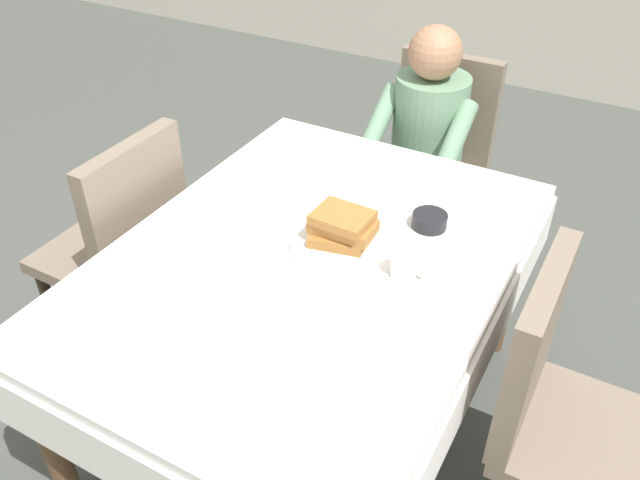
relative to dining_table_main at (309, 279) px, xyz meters
name	(u,v)px	position (x,y,z in m)	size (l,w,h in m)	color
ground_plane	(311,417)	(0.00, 0.00, -0.65)	(14.00, 14.00, 0.00)	#474C47
dining_table_main	(309,279)	(0.00, 0.00, 0.00)	(1.12, 1.52, 0.74)	white
chair_diner	(435,150)	(-0.03, 1.17, -0.12)	(0.44, 0.45, 0.93)	#7A6B5B
diner_person	(425,136)	(-0.03, 1.01, 0.02)	(0.40, 0.43, 1.12)	gray
chair_left_side	(124,238)	(-0.77, 0.00, -0.12)	(0.45, 0.44, 0.93)	#7A6B5B
chair_right_side	(559,403)	(0.77, 0.00, -0.12)	(0.45, 0.44, 0.93)	#7A6B5B
plate_breakfast	(337,244)	(0.05, 0.08, 0.10)	(0.28, 0.28, 0.02)	white
breakfast_stack	(341,227)	(0.06, 0.09, 0.15)	(0.20, 0.16, 0.10)	#A36B33
cup_coffee	(405,263)	(0.28, 0.05, 0.13)	(0.11, 0.08, 0.08)	white
bowl_butter	(430,221)	(0.26, 0.31, 0.11)	(0.11, 0.11, 0.04)	black
fork_left_of_plate	(279,231)	(-0.14, 0.06, 0.09)	(0.18, 0.01, 0.01)	silver
knife_right_of_plate	(392,268)	(0.24, 0.06, 0.09)	(0.20, 0.01, 0.01)	silver
spoon_near_edge	(283,302)	(0.04, -0.21, 0.09)	(0.15, 0.01, 0.01)	silver
napkin_folded	(233,246)	(-0.22, -0.07, 0.09)	(0.17, 0.12, 0.01)	white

